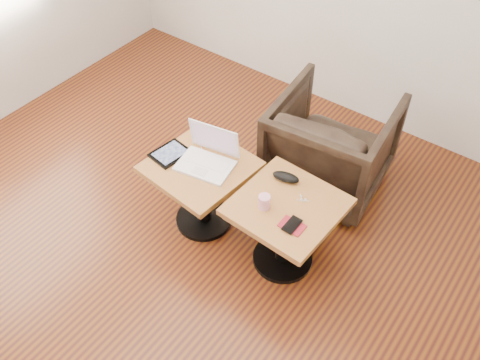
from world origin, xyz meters
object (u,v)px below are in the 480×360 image
Objects in this scene: laptop at (208,157)px; armchair at (331,144)px; striped_cup at (264,202)px; side_table_left at (201,180)px; side_table_right at (286,219)px.

laptop is 0.48× the size of armchair.
laptop is 0.49m from striped_cup.
armchair is (0.47, 0.82, -0.04)m from side_table_left.
laptop is at bearing 64.14° from side_table_left.
laptop is (0.03, 0.05, 0.18)m from side_table_left.
armchair is (-0.04, 0.87, -0.21)m from striped_cup.
laptop reaches higher than side_table_right.
side_table_left is 0.19m from laptop.
side_table_left is 0.54m from striped_cup.
laptop is at bearing -177.62° from side_table_right.
armchair is at bearing 92.52° from striped_cup.
side_table_left is 0.95m from armchair.
armchair reaches higher than side_table_left.
armchair is at bearing 65.91° from side_table_left.
side_table_right is 6.87× the size of striped_cup.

